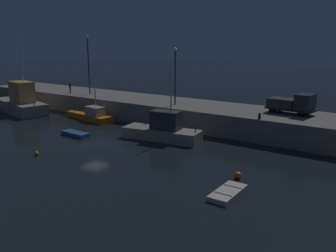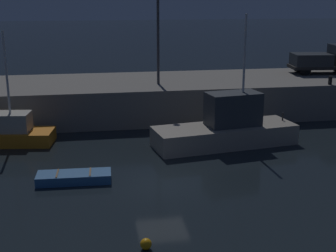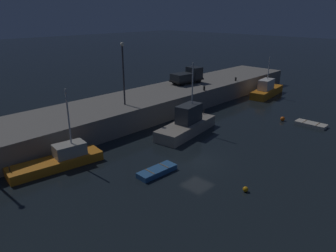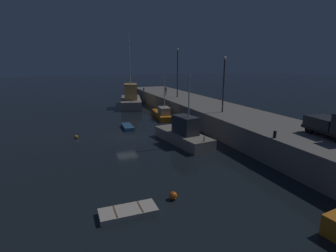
% 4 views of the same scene
% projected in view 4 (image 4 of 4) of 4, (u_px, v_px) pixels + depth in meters
% --- Properties ---
extents(ground_plane, '(320.00, 320.00, 0.00)m').
position_uv_depth(ground_plane, '(126.00, 137.00, 33.89)').
color(ground_plane, black).
extents(pier_quay, '(75.05, 8.67, 2.66)m').
position_uv_depth(pier_quay, '(224.00, 118.00, 38.57)').
color(pier_quay, gray).
rests_on(pier_quay, ground).
extents(fishing_trawler_red, '(9.20, 4.14, 7.99)m').
position_uv_depth(fishing_trawler_red, '(183.00, 134.00, 31.08)').
color(fishing_trawler_red, gray).
rests_on(fishing_trawler_red, ground).
extents(fishing_boat_blue, '(8.46, 3.34, 7.01)m').
position_uv_depth(fishing_boat_blue, '(163.00, 114.00, 45.21)').
color(fishing_boat_blue, orange).
rests_on(fishing_boat_blue, ground).
extents(fishing_boat_white, '(12.90, 6.53, 14.65)m').
position_uv_depth(fishing_boat_white, '(131.00, 99.00, 55.96)').
color(fishing_boat_white, gray).
rests_on(fishing_boat_white, ground).
extents(dinghy_orange_near, '(3.72, 1.44, 0.51)m').
position_uv_depth(dinghy_orange_near, '(127.00, 127.00, 38.10)').
color(dinghy_orange_near, '#2D6099').
rests_on(dinghy_orange_near, ground).
extents(rowboat_white_mid, '(1.56, 3.60, 0.41)m').
position_uv_depth(rowboat_white_mid, '(128.00, 212.00, 16.66)').
color(rowboat_white_mid, beige).
rests_on(rowboat_white_mid, ground).
extents(mooring_buoy_near, '(0.43, 0.43, 0.43)m').
position_uv_depth(mooring_buoy_near, '(76.00, 137.00, 33.16)').
color(mooring_buoy_near, orange).
rests_on(mooring_buoy_near, ground).
extents(mooring_buoy_mid, '(0.58, 0.58, 0.58)m').
position_uv_depth(mooring_buoy_mid, '(173.00, 196.00, 18.46)').
color(mooring_buoy_mid, orange).
rests_on(mooring_buoy_mid, ground).
extents(lamp_post_west, '(0.44, 0.44, 9.06)m').
position_uv_depth(lamp_post_west, '(177.00, 69.00, 50.06)').
color(lamp_post_west, '#38383D').
rests_on(lamp_post_west, pier_quay).
extents(lamp_post_east, '(0.44, 0.44, 7.34)m').
position_uv_depth(lamp_post_east, '(224.00, 80.00, 35.10)').
color(lamp_post_east, '#38383D').
rests_on(lamp_post_east, pier_quay).
extents(utility_truck, '(5.54, 2.89, 2.40)m').
position_uv_depth(utility_truck, '(336.00, 125.00, 23.53)').
color(utility_truck, black).
rests_on(utility_truck, pier_quay).
extents(dockworker, '(0.43, 0.43, 1.76)m').
position_uv_depth(dockworker, '(166.00, 90.00, 53.87)').
color(dockworker, black).
rests_on(dockworker, pier_quay).
extents(bollard_central, '(0.28, 0.28, 0.63)m').
position_uv_depth(bollard_central, '(275.00, 134.00, 23.89)').
color(bollard_central, black).
rests_on(bollard_central, pier_quay).
extents(bollard_east, '(0.28, 0.28, 0.54)m').
position_uv_depth(bollard_east, '(144.00, 89.00, 63.00)').
color(bollard_east, black).
rests_on(bollard_east, pier_quay).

